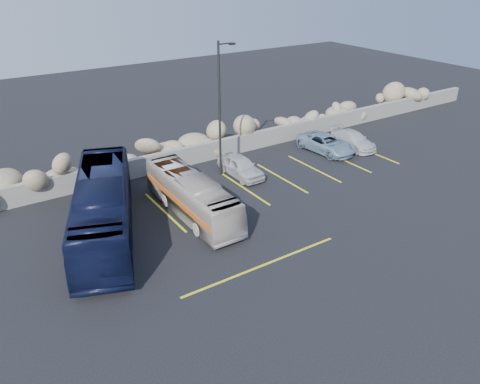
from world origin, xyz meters
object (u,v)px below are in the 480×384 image
car_a (241,166)px  car_c (353,140)px  car_d (326,144)px  lamppost (220,107)px  vintage_bus (192,195)px  tour_coach (104,207)px

car_a → car_c: car_a is taller
car_d → lamppost: bearing=169.6°
lamppost → vintage_bus: (-3.93, -3.52, -3.21)m
car_a → lamppost: bearing=134.8°
car_a → car_c: (9.31, -0.31, -0.06)m
lamppost → tour_coach: size_ratio=0.77×
vintage_bus → car_d: bearing=13.7°
car_a → car_d: bearing=0.7°
tour_coach → car_a: (9.18, 2.11, -0.82)m
lamppost → car_c: lamppost is taller
lamppost → tour_coach: 9.29m
tour_coach → car_a: 9.46m
tour_coach → car_d: size_ratio=2.38×
tour_coach → car_c: size_ratio=2.69×
vintage_bus → car_a: bearing=29.7°
vintage_bus → tour_coach: 4.45m
lamppost → tour_coach: bearing=-160.4°
car_a → car_c: bearing=-2.1°
lamppost → vintage_bus: size_ratio=1.03×
car_c → car_d: car_d is taller
car_a → car_d: (7.12, 0.11, -0.02)m
tour_coach → car_d: (16.30, 2.22, -0.84)m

